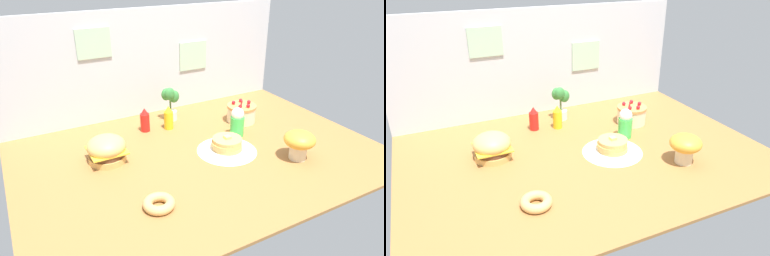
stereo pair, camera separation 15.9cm
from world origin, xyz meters
TOP-DOWN VIEW (x-y plane):
  - ground_plane at (0.00, 0.00)m, footprint 2.42×1.70m
  - back_wall at (-0.00, 0.85)m, footprint 2.42×0.04m
  - doily_mat at (0.17, -0.06)m, footprint 0.41×0.41m
  - burger at (-0.59, 0.21)m, footprint 0.25×0.25m
  - pancake_stack at (0.17, -0.06)m, footprint 0.32×0.32m
  - layer_cake at (0.55, 0.30)m, footprint 0.24×0.24m
  - ketchup_bottle at (-0.20, 0.51)m, footprint 0.07×0.07m
  - mustard_bottle at (-0.02, 0.47)m, footprint 0.07×0.07m
  - cream_soda_cup at (0.37, 0.11)m, footprint 0.10×0.10m
  - donut_pink_glaze at (-0.49, -0.40)m, footprint 0.18×0.18m
  - potted_plant at (0.07, 0.61)m, footprint 0.14×0.11m
  - mushroom_stool at (0.53, -0.37)m, footprint 0.21×0.21m

SIDE VIEW (x-z plane):
  - ground_plane at x=0.00m, z-range -0.02..0.00m
  - doily_mat at x=0.17m, z-range 0.00..0.00m
  - donut_pink_glaze at x=-0.49m, z-range 0.00..0.05m
  - pancake_stack at x=0.17m, z-range -0.01..0.10m
  - layer_cake at x=0.55m, z-range -0.01..0.16m
  - burger at x=-0.59m, z-range 0.00..0.18m
  - ketchup_bottle at x=-0.20m, z-range -0.01..0.18m
  - mustard_bottle at x=-0.02m, z-range -0.01..0.18m
  - cream_soda_cup at x=0.37m, z-range -0.03..0.25m
  - mushroom_stool at x=0.53m, z-range 0.02..0.22m
  - potted_plant at x=0.07m, z-range 0.01..0.30m
  - back_wall at x=0.00m, z-range 0.00..0.87m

